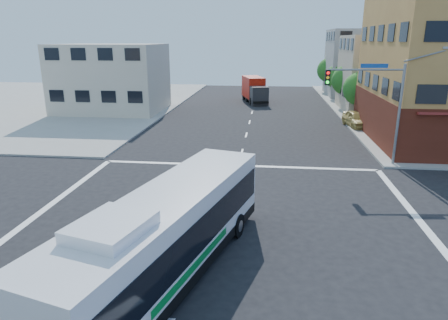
# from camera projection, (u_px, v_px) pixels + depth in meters

# --- Properties ---
(ground) EXTENTS (120.00, 120.00, 0.00)m
(ground) POSITION_uv_depth(u_px,v_px,m) (223.00, 226.00, 19.01)
(ground) COLOR black
(ground) RESTS_ON ground
(sidewalk_nw) EXTENTS (50.00, 50.00, 0.15)m
(sidewalk_nw) POSITION_uv_depth(u_px,v_px,m) (4.00, 102.00, 56.01)
(sidewalk_nw) COLOR gray
(sidewalk_nw) RESTS_ON ground
(building_east_near) EXTENTS (12.06, 10.06, 9.00)m
(building_east_near) POSITION_uv_depth(u_px,v_px,m) (394.00, 74.00, 48.22)
(building_east_near) COLOR tan
(building_east_near) RESTS_ON ground
(building_east_far) EXTENTS (12.06, 10.06, 10.00)m
(building_east_far) POSITION_uv_depth(u_px,v_px,m) (368.00, 63.00, 61.39)
(building_east_far) COLOR #9B9B96
(building_east_far) RESTS_ON ground
(building_west) EXTENTS (12.06, 10.06, 8.00)m
(building_west) POSITION_uv_depth(u_px,v_px,m) (111.00, 78.00, 48.18)
(building_west) COLOR beige
(building_west) RESTS_ON ground
(signal_mast_ne) EXTENTS (7.91, 1.13, 8.07)m
(signal_mast_ne) POSITION_uv_depth(u_px,v_px,m) (376.00, 94.00, 26.70)
(signal_mast_ne) COLOR slate
(signal_mast_ne) RESTS_ON ground
(street_tree_a) EXTENTS (3.60, 3.60, 5.53)m
(street_tree_a) POSITION_uv_depth(u_px,v_px,m) (361.00, 87.00, 43.27)
(street_tree_a) COLOR #341F13
(street_tree_a) RESTS_ON ground
(street_tree_b) EXTENTS (3.80, 3.80, 5.79)m
(street_tree_b) POSITION_uv_depth(u_px,v_px,m) (348.00, 78.00, 50.83)
(street_tree_b) COLOR #341F13
(street_tree_b) RESTS_ON ground
(street_tree_c) EXTENTS (3.40, 3.40, 5.29)m
(street_tree_c) POSITION_uv_depth(u_px,v_px,m) (337.00, 75.00, 58.52)
(street_tree_c) COLOR #341F13
(street_tree_c) RESTS_ON ground
(street_tree_d) EXTENTS (4.00, 4.00, 6.03)m
(street_tree_d) POSITION_uv_depth(u_px,v_px,m) (330.00, 69.00, 66.01)
(street_tree_d) COLOR #341F13
(street_tree_d) RESTS_ON ground
(transit_bus) EXTENTS (5.85, 12.62, 3.66)m
(transit_bus) POSITION_uv_depth(u_px,v_px,m) (168.00, 234.00, 14.38)
(transit_bus) COLOR black
(transit_bus) RESTS_ON ground
(box_truck) EXTENTS (4.10, 7.99, 3.46)m
(box_truck) POSITION_uv_depth(u_px,v_px,m) (255.00, 90.00, 56.06)
(box_truck) COLOR #25262A
(box_truck) RESTS_ON ground
(parked_car) EXTENTS (2.52, 5.00, 1.63)m
(parked_car) POSITION_uv_depth(u_px,v_px,m) (357.00, 119.00, 40.19)
(parked_car) COLOR tan
(parked_car) RESTS_ON ground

